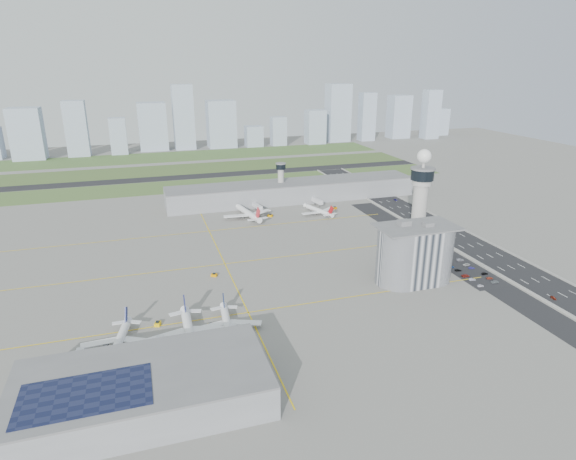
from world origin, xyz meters
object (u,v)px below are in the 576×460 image
object	(u,v)px
tug_4	(270,215)
airplane_near_b	(189,328)
car_lot_4	(451,267)
car_lot_7	(490,278)
airplane_far_b	(318,208)
tug_2	(206,328)
car_lot_11	(460,260)
tug_0	(158,323)
airplane_near_a	(118,338)
car_lot_9	(472,268)
admin_building	(415,254)
tug_5	(335,208)
car_hw_0	(553,298)
car_lot_0	(481,286)
car_hw_1	(446,231)
jet_bridge_near_1	(156,361)
car_lot_8	(485,273)
car_lot_3	(458,270)
jet_bridge_far_1	(313,200)
jet_bridge_near_0	(72,375)
car_lot_6	(495,282)
car_lot_2	(466,276)
car_lot_1	(472,279)
car_lot_5	(442,261)
jet_bridge_near_2	(234,348)
car_lot_10	(467,264)
jet_bridge_far_0	(254,206)
car_hw_2	(396,200)
airplane_far_a	(247,209)
control_tower	(420,200)
tug_3	(214,275)
tug_1	(211,325)
secondary_tower	(281,179)

from	to	relation	value
tug_4	airplane_near_b	bearing A→B (deg)	-164.72
car_lot_4	car_lot_7	bearing A→B (deg)	-150.42
airplane_far_b	tug_2	size ratio (longest dim) A/B	9.65
car_lot_11	tug_0	bearing A→B (deg)	103.17
airplane_near_a	car_lot_11	size ratio (longest dim) A/B	8.12
car_lot_4	car_lot_9	distance (m)	11.30
admin_building	tug_5	xyz separation A→B (m)	(11.56, 135.10, -14.32)
admin_building	car_hw_0	xyz separation A→B (m)	(55.17, -39.91, -14.71)
car_lot_0	car_lot_4	distance (m)	25.45
car_lot_0	car_hw_1	xyz separation A→B (m)	(34.15, 79.51, -0.03)
jet_bridge_near_1	car_lot_4	xyz separation A→B (m)	(164.82, 46.86, -2.22)
airplane_near_a	car_lot_8	bearing A→B (deg)	106.80
car_lot_0	car_lot_3	bearing A→B (deg)	3.91
jet_bridge_far_1	tug_5	distance (m)	22.22
jet_bridge_near_0	car_lot_6	xyz separation A→B (m)	(205.09, 23.00, -2.26)
car_lot_2	car_lot_7	distance (m)	12.32
car_lot_1	car_lot_11	xyz separation A→B (m)	(10.67, 24.93, 0.05)
jet_bridge_near_1	car_hw_0	bearing A→B (deg)	-80.27
car_lot_3	car_lot_5	bearing A→B (deg)	11.18
car_lot_4	car_lot_1	bearing A→B (deg)	-177.73
jet_bridge_near_2	car_lot_0	world-z (taller)	jet_bridge_near_2
car_lot_0	car_lot_6	bearing A→B (deg)	-74.25
car_lot_8	car_hw_1	bearing A→B (deg)	-21.62
airplane_far_b	tug_5	size ratio (longest dim) A/B	10.42
car_lot_0	car_lot_11	xyz separation A→B (m)	(11.43, 32.70, 0.07)
car_lot_9	car_lot_10	bearing A→B (deg)	5.95
car_lot_7	car_lot_2	bearing A→B (deg)	60.15
jet_bridge_far_0	jet_bridge_far_1	distance (m)	50.00
jet_bridge_far_1	car_hw_0	size ratio (longest dim) A/B	4.04
car_lot_0	car_lot_5	size ratio (longest dim) A/B	0.94
tug_5	car_hw_2	bearing A→B (deg)	-104.16
airplane_far_a	car_lot_0	distance (m)	177.02
control_tower	car_lot_5	bearing A→B (deg)	-50.87
jet_bridge_far_1	tug_5	world-z (taller)	jet_bridge_far_1
tug_3	tug_5	world-z (taller)	tug_5
jet_bridge_far_1	airplane_near_b	bearing A→B (deg)	-44.20
car_lot_3	car_hw_0	world-z (taller)	car_hw_0
airplane_near_b	car_lot_2	xyz separation A→B (m)	(150.90, 18.84, -5.26)
car_hw_1	control_tower	bearing A→B (deg)	-146.88
control_tower	car_lot_7	size ratio (longest dim) A/B	17.07
car_lot_0	tug_1	bearing A→B (deg)	96.21
airplane_far_a	car_lot_2	bearing A→B (deg)	-157.49
tug_5	car_hw_1	bearing A→B (deg)	-165.77
car_hw_1	airplane_near_a	bearing A→B (deg)	-161.48
jet_bridge_near_0	tug_5	world-z (taller)	jet_bridge_near_0
admin_building	car_lot_3	size ratio (longest dim) A/B	10.99
airplane_far_a	car_lot_11	world-z (taller)	airplane_far_a
car_lot_2	car_lot_3	bearing A→B (deg)	-6.27
tug_5	car_lot_8	size ratio (longest dim) A/B	0.89
secondary_tower	car_hw_0	size ratio (longest dim) A/B	9.21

